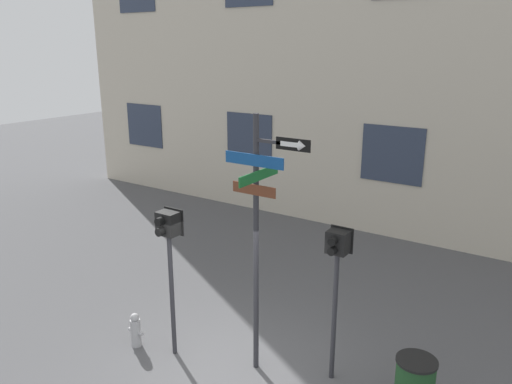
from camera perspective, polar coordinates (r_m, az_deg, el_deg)
name	(u,v)px	position (r m, az deg, el deg)	size (l,w,h in m)	color
ground_plane	(226,378)	(8.86, -3.47, -20.44)	(60.00, 60.00, 0.00)	#515154
street_sign_pole	(260,224)	(7.82, 0.41, -3.71)	(1.45, 1.07, 4.34)	#2D2D33
pedestrian_signal_left	(169,242)	(8.53, -9.93, -5.61)	(0.41, 0.40, 2.70)	#2D2D33
pedestrian_signal_right	(337,264)	(7.91, 9.20, -8.13)	(0.38, 0.40, 2.62)	#2D2D33
fire_hydrant	(136,330)	(9.69, -13.60, -15.10)	(0.34, 0.18, 0.66)	#A5A5A8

